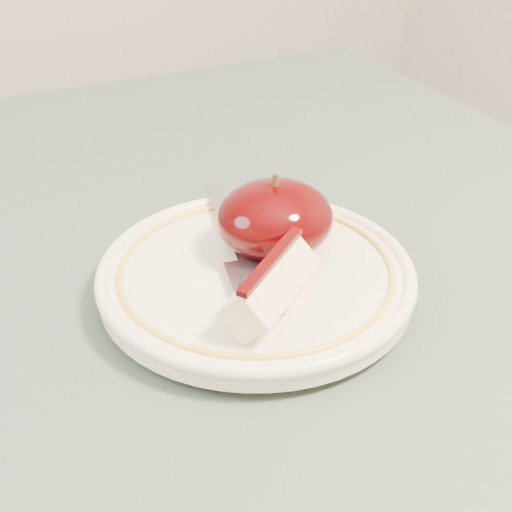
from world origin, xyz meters
name	(u,v)px	position (x,y,z in m)	size (l,w,h in m)	color
table	(116,454)	(0.00, 0.00, 0.66)	(0.90, 0.90, 0.75)	brown
plate	(256,275)	(0.10, 0.01, 0.76)	(0.20, 0.20, 0.02)	#ECE2C6
apple_half	(275,219)	(0.13, 0.02, 0.79)	(0.08, 0.07, 0.05)	black
apple_wedge	(271,285)	(0.09, -0.03, 0.78)	(0.08, 0.07, 0.04)	#FBEBB9
fork	(237,243)	(0.10, 0.04, 0.77)	(0.06, 0.16, 0.00)	#919399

